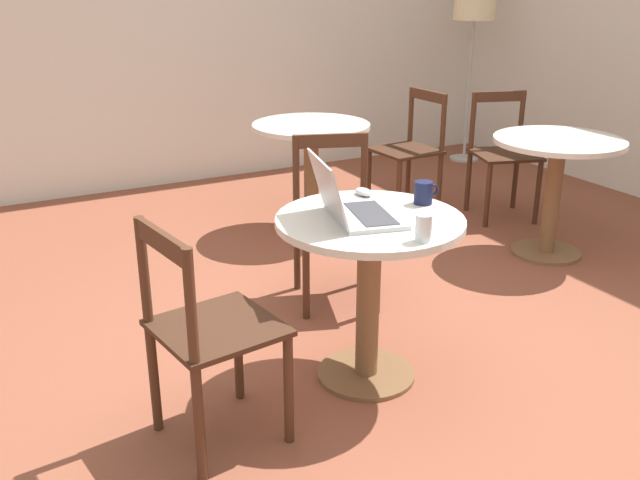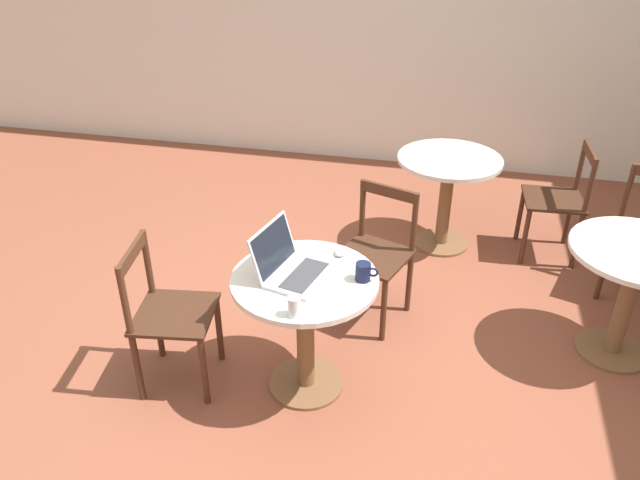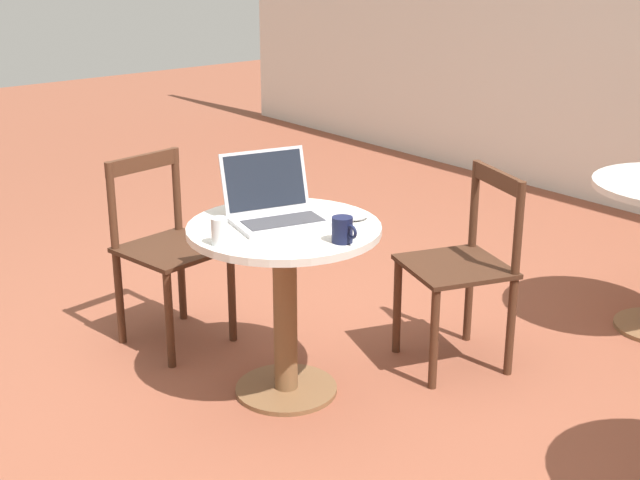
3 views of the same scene
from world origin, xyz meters
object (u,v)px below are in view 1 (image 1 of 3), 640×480
object	(u,v)px
cafe_table_near	(369,261)
chair_far_right	(410,151)
cafe_table_mid	(556,169)
chair_near_left	(207,334)
laptop	(354,207)
mouse	(364,192)
floor_lamp	(474,13)
mug	(424,193)
chair_mid_back	(502,155)
cafe_table_far	(311,152)
drinking_glass	(424,228)
chair_near_back	(335,219)

from	to	relation	value
cafe_table_near	chair_far_right	bearing A→B (deg)	50.95
cafe_table_mid	chair_near_left	world-z (taller)	chair_near_left
laptop	mouse	world-z (taller)	laptop
floor_lamp	laptop	bearing A→B (deg)	-135.74
cafe_table_near	floor_lamp	xyz separation A→B (m)	(2.75, 2.76, 0.75)
cafe_table_near	chair_far_right	size ratio (longest dim) A/B	0.89
cafe_table_mid	cafe_table_near	bearing A→B (deg)	-158.31
chair_far_right	mug	xyz separation A→B (m)	(-1.15, -1.73, 0.33)
cafe_table_mid	chair_mid_back	xyz separation A→B (m)	(0.23, 0.71, -0.09)
cafe_table_far	drinking_glass	distance (m)	2.15
cafe_table_near	cafe_table_far	xyz separation A→B (m)	(0.64, 1.73, 0.00)
cafe_table_near	chair_far_right	world-z (taller)	chair_far_right
chair_near_back	chair_far_right	xyz separation A→B (m)	(1.18, 1.02, 0.00)
chair_far_right	cafe_table_mid	bearing A→B (deg)	-75.92
cafe_table_near	floor_lamp	distance (m)	3.96
cafe_table_mid	chair_near_back	distance (m)	1.46
cafe_table_near	chair_mid_back	xyz separation A→B (m)	(1.95, 1.39, -0.09)
mug	cafe_table_far	bearing A→B (deg)	78.35
cafe_table_far	chair_near_left	distance (m)	2.30
cafe_table_mid	drinking_glass	bearing A→B (deg)	-149.47
floor_lamp	cafe_table_far	bearing A→B (deg)	-154.16
chair_mid_back	cafe_table_mid	bearing A→B (deg)	-108.16
chair_far_right	mug	bearing A→B (deg)	-123.63
chair_near_left	chair_near_back	bearing A→B (deg)	40.84
cafe_table_near	chair_near_back	distance (m)	0.80
chair_near_left	mouse	distance (m)	0.98
chair_near_back	chair_mid_back	xyz separation A→B (m)	(1.68, 0.64, 0.00)
cafe_table_mid	cafe_table_far	bearing A→B (deg)	135.58
cafe_table_far	floor_lamp	bearing A→B (deg)	25.84
chair_mid_back	drinking_glass	size ratio (longest dim) A/B	8.41
chair_near_back	floor_lamp	distance (m)	3.30
chair_mid_back	chair_far_right	size ratio (longest dim) A/B	1.00
cafe_table_far	mouse	bearing A→B (deg)	-109.06
mug	drinking_glass	xyz separation A→B (m)	(-0.26, -0.36, 0.00)
floor_lamp	mug	world-z (taller)	floor_lamp
cafe_table_near	mouse	world-z (taller)	mouse
cafe_table_mid	cafe_table_far	size ratio (longest dim) A/B	1.00
cafe_table_near	chair_near_back	world-z (taller)	chair_near_back
chair_far_right	floor_lamp	bearing A→B (deg)	36.88
chair_near_left	chair_far_right	distance (m)	2.87
chair_far_right	chair_mid_back	bearing A→B (deg)	-37.36
cafe_table_mid	floor_lamp	size ratio (longest dim) A/B	0.51
chair_mid_back	chair_far_right	distance (m)	0.64
floor_lamp	mouse	size ratio (longest dim) A/B	14.78
laptop	cafe_table_mid	bearing A→B (deg)	20.59
cafe_table_near	chair_near_left	xyz separation A→B (m)	(-0.73, -0.11, -0.09)
floor_lamp	cafe_table_mid	bearing A→B (deg)	-116.48
chair_near_left	mouse	xyz separation A→B (m)	(0.86, 0.37, 0.29)
mug	chair_near_back	bearing A→B (deg)	92.34
mug	chair_near_left	bearing A→B (deg)	-171.37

